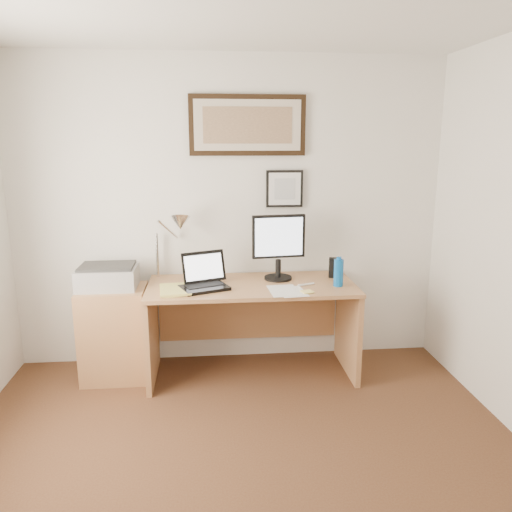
{
  "coord_description": "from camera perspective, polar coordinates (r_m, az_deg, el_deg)",
  "views": [
    {
      "loc": [
        -0.17,
        -2.06,
        1.84
      ],
      "look_at": [
        0.17,
        1.43,
        1.02
      ],
      "focal_mm": 35.0,
      "sensor_mm": 36.0,
      "label": 1
    }
  ],
  "objects": [
    {
      "name": "book",
      "position": [
        3.72,
        -10.93,
        -3.92
      ],
      "size": [
        0.25,
        0.33,
        0.02
      ],
      "primitive_type": "imported",
      "rotation": [
        0.0,
        0.0,
        0.11
      ],
      "color": "#DCD567",
      "rests_on": "desk"
    },
    {
      "name": "lcd_monitor",
      "position": [
        3.93,
        2.59,
        1.4
      ],
      "size": [
        0.42,
        0.22,
        0.52
      ],
      "color": "black",
      "rests_on": "desk"
    },
    {
      "name": "picture_large",
      "position": [
        4.05,
        -0.97,
        14.72
      ],
      "size": [
        0.92,
        0.04,
        0.47
      ],
      "color": "black",
      "rests_on": "wall_back"
    },
    {
      "name": "desk_lamp",
      "position": [
        3.93,
        -8.9,
        3.45
      ],
      "size": [
        0.29,
        0.27,
        0.53
      ],
      "color": "silver",
      "rests_on": "desk"
    },
    {
      "name": "side_cabinet",
      "position": [
        4.09,
        -15.84,
        -8.5
      ],
      "size": [
        0.5,
        0.4,
        0.73
      ],
      "primitive_type": "cube",
      "color": "#A16E43",
      "rests_on": "floor"
    },
    {
      "name": "picture_small",
      "position": [
        4.1,
        3.28,
        7.68
      ],
      "size": [
        0.3,
        0.03,
        0.3
      ],
      "color": "black",
      "rests_on": "wall_back"
    },
    {
      "name": "laptop",
      "position": [
        3.78,
        -5.96,
        -2.75
      ],
      "size": [
        0.4,
        0.41,
        0.26
      ],
      "color": "black",
      "rests_on": "desk"
    },
    {
      "name": "printer",
      "position": [
        3.98,
        -16.59,
        -2.26
      ],
      "size": [
        0.44,
        0.34,
        0.18
      ],
      "color": "#A0A0A2",
      "rests_on": "side_cabinet"
    },
    {
      "name": "desk",
      "position": [
        4.01,
        -0.61,
        -6.12
      ],
      "size": [
        1.6,
        0.7,
        0.75
      ],
      "color": "#A16E43",
      "rests_on": "floor"
    },
    {
      "name": "marker_pen",
      "position": [
        3.84,
        5.74,
        -3.26
      ],
      "size": [
        0.14,
        0.06,
        0.02
      ],
      "primitive_type": "cylinder",
      "rotation": [
        0.0,
        1.57,
        0.35
      ],
      "color": "white",
      "rests_on": "desk"
    },
    {
      "name": "paper_sheet_b",
      "position": [
        3.69,
        3.18,
        -3.98
      ],
      "size": [
        0.23,
        0.31,
        0.0
      ],
      "primitive_type": "cube",
      "rotation": [
        0.0,
        0.0,
        0.07
      ],
      "color": "white",
      "rests_on": "desk"
    },
    {
      "name": "wall_back",
      "position": [
        4.11,
        -3.06,
        4.88
      ],
      "size": [
        3.5,
        0.02,
        2.5
      ],
      "primitive_type": "cube",
      "color": "white",
      "rests_on": "ground"
    },
    {
      "name": "sticky_pad",
      "position": [
        3.67,
        5.88,
        -4.08
      ],
      "size": [
        0.1,
        0.1,
        0.01
      ],
      "primitive_type": "cube",
      "rotation": [
        0.0,
        0.0,
        0.28
      ],
      "color": "#FFE878",
      "rests_on": "desk"
    },
    {
      "name": "bottle_cap",
      "position": [
        3.81,
        9.48,
        -0.26
      ],
      "size": [
        0.04,
        0.04,
        0.02
      ],
      "primitive_type": "cylinder",
      "color": "#0D5EB4",
      "rests_on": "water_bottle"
    },
    {
      "name": "paper_sheet_a",
      "position": [
        3.68,
        4.15,
        -4.09
      ],
      "size": [
        0.22,
        0.29,
        0.0
      ],
      "primitive_type": "cube",
      "rotation": [
        0.0,
        0.0,
        0.11
      ],
      "color": "white",
      "rests_on": "desk"
    },
    {
      "name": "water_bottle",
      "position": [
        3.84,
        9.41,
        -1.91
      ],
      "size": [
        0.07,
        0.07,
        0.21
      ],
      "primitive_type": "cylinder",
      "color": "#0D5EB4",
      "rests_on": "desk"
    },
    {
      "name": "speaker",
      "position": [
        4.08,
        8.83,
        -1.33
      ],
      "size": [
        0.08,
        0.08,
        0.16
      ],
      "primitive_type": "cube",
      "rotation": [
        0.0,
        0.0,
        -0.2
      ],
      "color": "black",
      "rests_on": "desk"
    }
  ]
}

